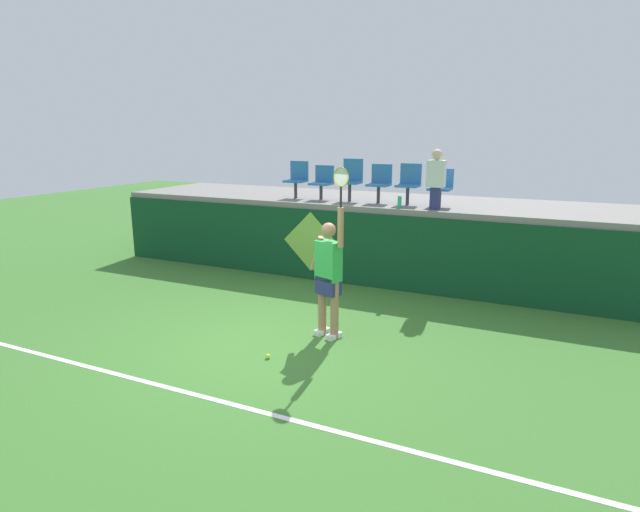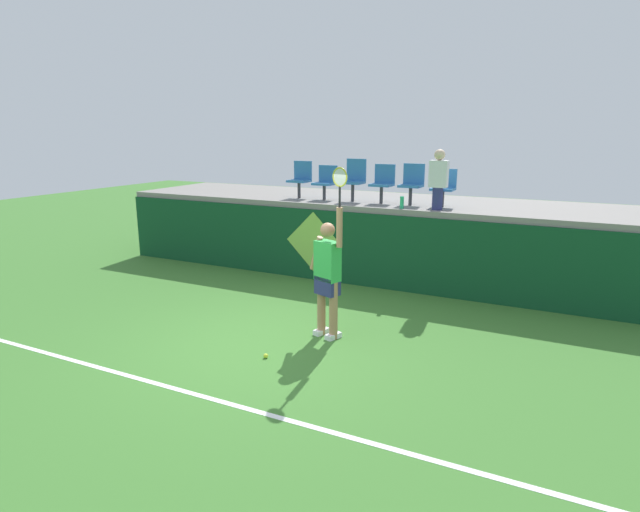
{
  "view_description": "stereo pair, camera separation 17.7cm",
  "coord_description": "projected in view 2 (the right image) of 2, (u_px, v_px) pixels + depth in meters",
  "views": [
    {
      "loc": [
        3.85,
        -6.12,
        3.08
      ],
      "look_at": [
        0.38,
        1.25,
        1.13
      ],
      "focal_mm": 29.13,
      "sensor_mm": 36.0,
      "label": 1
    },
    {
      "loc": [
        4.01,
        -6.04,
        3.08
      ],
      "look_at": [
        0.38,
        1.25,
        1.13
      ],
      "focal_mm": 29.13,
      "sensor_mm": 36.0,
      "label": 2
    }
  ],
  "objects": [
    {
      "name": "court_back_wall",
      "position": [
        354.0,
        248.0,
        10.65
      ],
      "size": [
        11.76,
        0.2,
        1.5
      ],
      "primitive_type": "cube",
      "color": "#0F4223",
      "rests_on": "ground_plane"
    },
    {
      "name": "ground_plane",
      "position": [
        260.0,
        344.0,
        7.72
      ],
      "size": [
        40.0,
        40.0,
        0.0
      ],
      "primitive_type": "plane",
      "color": "#3D752D"
    },
    {
      "name": "water_bottle",
      "position": [
        402.0,
        203.0,
        10.08
      ],
      "size": [
        0.08,
        0.08,
        0.24
      ],
      "primitive_type": "cylinder",
      "color": "#26B272",
      "rests_on": "spectator_platform"
    },
    {
      "name": "stadium_chair_2",
      "position": [
        354.0,
        178.0,
        11.09
      ],
      "size": [
        0.44,
        0.42,
        0.9
      ],
      "color": "#38383D",
      "rests_on": "spectator_platform"
    },
    {
      "name": "spectator_0",
      "position": [
        439.0,
        178.0,
        9.82
      ],
      "size": [
        0.34,
        0.21,
        1.14
      ],
      "color": "navy",
      "rests_on": "spectator_platform"
    },
    {
      "name": "wall_signage_mount",
      "position": [
        313.0,
        279.0,
        11.12
      ],
      "size": [
        1.27,
        0.01,
        1.46
      ],
      "color": "#0F4223",
      "rests_on": "ground_plane"
    },
    {
      "name": "tennis_player",
      "position": [
        328.0,
        274.0,
        7.79
      ],
      "size": [
        0.72,
        0.37,
        2.6
      ],
      "color": "white",
      "rests_on": "ground_plane"
    },
    {
      "name": "spectator_platform",
      "position": [
        377.0,
        201.0,
        11.61
      ],
      "size": [
        11.76,
        2.73,
        0.12
      ],
      "primitive_type": "cube",
      "color": "gray",
      "rests_on": "court_back_wall"
    },
    {
      "name": "stadium_chair_5",
      "position": [
        444.0,
        186.0,
        10.26
      ],
      "size": [
        0.44,
        0.42,
        0.74
      ],
      "color": "#38383D",
      "rests_on": "spectator_platform"
    },
    {
      "name": "court_baseline_stripe",
      "position": [
        187.0,
        392.0,
        6.3
      ],
      "size": [
        10.58,
        0.08,
        0.01
      ],
      "primitive_type": "cube",
      "color": "white",
      "rests_on": "ground_plane"
    },
    {
      "name": "tennis_ball",
      "position": [
        266.0,
        356.0,
        7.25
      ],
      "size": [
        0.07,
        0.07,
        0.07
      ],
      "primitive_type": "sphere",
      "color": "#D1E533",
      "rests_on": "ground_plane"
    },
    {
      "name": "stadium_chair_0",
      "position": [
        301.0,
        178.0,
        11.66
      ],
      "size": [
        0.44,
        0.42,
        0.82
      ],
      "color": "#38383D",
      "rests_on": "spectator_platform"
    },
    {
      "name": "stadium_chair_3",
      "position": [
        383.0,
        181.0,
        10.81
      ],
      "size": [
        0.44,
        0.42,
        0.8
      ],
      "color": "#38383D",
      "rests_on": "spectator_platform"
    },
    {
      "name": "stadium_chair_4",
      "position": [
        412.0,
        182.0,
        10.54
      ],
      "size": [
        0.44,
        0.42,
        0.83
      ],
      "color": "#38383D",
      "rests_on": "spectator_platform"
    },
    {
      "name": "stadium_chair_1",
      "position": [
        326.0,
        181.0,
        11.39
      ],
      "size": [
        0.44,
        0.42,
        0.74
      ],
      "color": "#38383D",
      "rests_on": "spectator_platform"
    }
  ]
}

